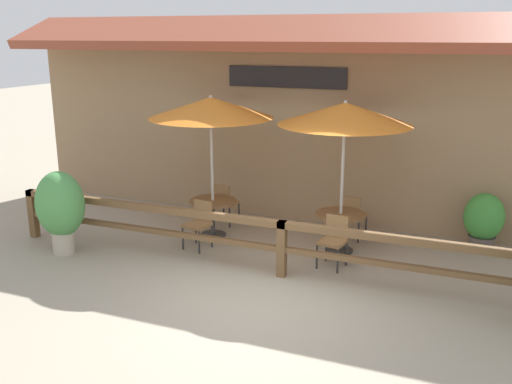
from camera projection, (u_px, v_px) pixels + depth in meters
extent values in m
plane|color=#9E937F|center=(258.00, 303.00, 8.44)|extent=(60.00, 60.00, 0.00)
cube|color=#997A56|center=(333.00, 137.00, 11.71)|extent=(14.00, 0.40, 3.60)
cube|color=brown|center=(330.00, 32.00, 10.66)|extent=(14.28, 1.48, 0.70)
cube|color=black|center=(286.00, 77.00, 11.53)|extent=(2.51, 0.04, 0.42)
cube|color=brown|center=(282.00, 225.00, 9.14)|extent=(10.40, 0.14, 0.11)
cube|color=brown|center=(282.00, 249.00, 9.25)|extent=(10.40, 0.10, 0.09)
cube|color=brown|center=(33.00, 213.00, 11.08)|extent=(0.14, 0.14, 0.95)
cube|color=brown|center=(282.00, 249.00, 9.25)|extent=(0.14, 0.14, 0.95)
cylinder|color=#B7B2A8|center=(212.00, 177.00, 10.96)|extent=(0.06, 0.06, 2.39)
cone|color=orange|center=(211.00, 107.00, 10.61)|extent=(2.34, 2.34, 0.39)
sphere|color=#B2ADA3|center=(211.00, 97.00, 10.55)|extent=(0.07, 0.07, 0.07)
cylinder|color=brown|center=(213.00, 201.00, 11.09)|extent=(0.91, 0.91, 0.05)
cylinder|color=#333333|center=(213.00, 219.00, 11.19)|extent=(0.07, 0.07, 0.67)
cylinder|color=#333333|center=(213.00, 234.00, 11.28)|extent=(0.50, 0.50, 0.03)
cube|color=olive|center=(197.00, 225.00, 10.48)|extent=(0.49, 0.49, 0.05)
cube|color=olive|center=(203.00, 211.00, 10.57)|extent=(0.40, 0.11, 0.40)
cylinder|color=#2D2D2D|center=(183.00, 238.00, 10.49)|extent=(0.04, 0.04, 0.43)
cylinder|color=#2D2D2D|center=(199.00, 242.00, 10.29)|extent=(0.04, 0.04, 0.43)
cylinder|color=#2D2D2D|center=(196.00, 233.00, 10.79)|extent=(0.04, 0.04, 0.43)
cylinder|color=#2D2D2D|center=(212.00, 236.00, 10.59)|extent=(0.04, 0.04, 0.43)
cube|color=olive|center=(226.00, 203.00, 11.85)|extent=(0.47, 0.47, 0.05)
cube|color=olive|center=(221.00, 195.00, 11.63)|extent=(0.40, 0.08, 0.40)
cylinder|color=#2D2D2D|center=(239.00, 213.00, 11.99)|extent=(0.04, 0.04, 0.43)
cylinder|color=#2D2D2D|center=(224.00, 210.00, 12.16)|extent=(0.04, 0.04, 0.43)
cylinder|color=#2D2D2D|center=(230.00, 218.00, 11.67)|extent=(0.04, 0.04, 0.43)
cylinder|color=#2D2D2D|center=(214.00, 215.00, 11.84)|extent=(0.04, 0.04, 0.43)
cylinder|color=#B7B2A8|center=(342.00, 188.00, 10.14)|extent=(0.06, 0.06, 2.39)
cone|color=orange|center=(345.00, 114.00, 9.79)|extent=(2.34, 2.34, 0.39)
sphere|color=#B2ADA3|center=(345.00, 102.00, 9.73)|extent=(0.07, 0.07, 0.07)
cylinder|color=brown|center=(341.00, 215.00, 10.27)|extent=(0.91, 0.91, 0.05)
cylinder|color=#333333|center=(340.00, 234.00, 10.37)|extent=(0.07, 0.07, 0.67)
cylinder|color=#333333|center=(339.00, 250.00, 10.46)|extent=(0.50, 0.50, 0.03)
cube|color=olive|center=(332.00, 242.00, 9.62)|extent=(0.48, 0.48, 0.05)
cube|color=olive|center=(337.00, 226.00, 9.72)|extent=(0.40, 0.10, 0.40)
cylinder|color=#2D2D2D|center=(317.00, 257.00, 9.62)|extent=(0.04, 0.04, 0.43)
cylinder|color=#2D2D2D|center=(338.00, 261.00, 9.43)|extent=(0.04, 0.04, 0.43)
cylinder|color=#2D2D2D|center=(326.00, 250.00, 9.93)|extent=(0.04, 0.04, 0.43)
cylinder|color=#2D2D2D|center=(346.00, 254.00, 9.75)|extent=(0.04, 0.04, 0.43)
cube|color=olive|center=(354.00, 216.00, 11.01)|extent=(0.49, 0.49, 0.05)
cube|color=olive|center=(350.00, 207.00, 10.80)|extent=(0.40, 0.11, 0.40)
cylinder|color=#2D2D2D|center=(366.00, 226.00, 11.14)|extent=(0.04, 0.04, 0.43)
cylinder|color=#2D2D2D|center=(348.00, 223.00, 11.33)|extent=(0.04, 0.04, 0.43)
cylinder|color=#2D2D2D|center=(358.00, 232.00, 10.83)|extent=(0.04, 0.04, 0.43)
cylinder|color=#2D2D2D|center=(340.00, 228.00, 11.02)|extent=(0.04, 0.04, 0.43)
cylinder|color=#B7AD99|center=(64.00, 242.00, 10.32)|extent=(0.38, 0.38, 0.42)
cylinder|color=#B7AD99|center=(63.00, 232.00, 10.27)|extent=(0.42, 0.42, 0.04)
ellipsoid|color=#4C934C|center=(60.00, 204.00, 10.13)|extent=(0.89, 0.80, 1.19)
cylinder|color=#564C47|center=(481.00, 243.00, 10.50)|extent=(0.45, 0.45, 0.26)
cylinder|color=#564C47|center=(482.00, 237.00, 10.47)|extent=(0.49, 0.49, 0.04)
ellipsoid|color=#3D8E38|center=(484.00, 217.00, 10.36)|extent=(0.71, 0.64, 0.88)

